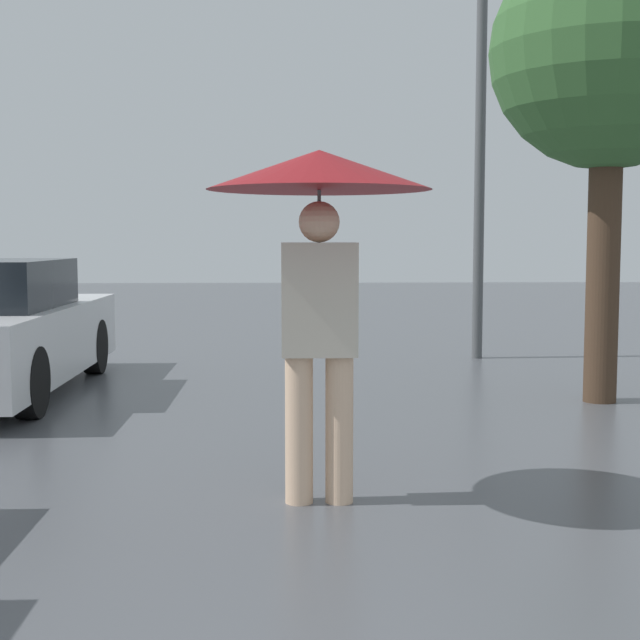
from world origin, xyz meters
The scene contains 3 objects.
pedestrian centered at (-0.26, 4.20, 1.59)m, with size 1.22×1.22×1.94m.
tree centered at (2.39, 7.19, 3.07)m, with size 2.08×2.08×4.15m.
street_lamp centered at (1.93, 10.21, 3.47)m, with size 0.38×0.38×5.16m.
Camera 1 is at (-0.45, -0.64, 1.45)m, focal length 50.00 mm.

